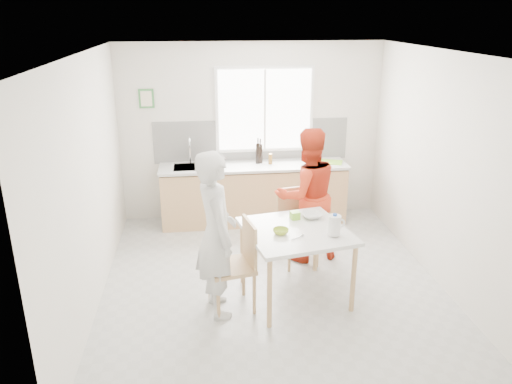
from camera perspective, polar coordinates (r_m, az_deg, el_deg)
The scene contains 21 objects.
ground at distance 6.13m, azimuth 1.84°, elevation -10.44°, with size 4.50×4.50×0.00m, color #B7B7B2.
room_shell at distance 5.49m, azimuth 2.03°, elevation 4.55°, with size 4.50×4.50×4.50m.
window at distance 7.65m, azimuth 1.00°, elevation 9.39°, with size 1.50×0.06×1.30m.
backsplash at distance 7.74m, azimuth -0.51°, elevation 5.91°, with size 3.00×0.02×0.65m, color white.
picture_frame at distance 7.59m, azimuth -12.43°, elevation 10.38°, with size 0.22×0.03×0.28m.
kitchen_counter at distance 7.71m, azimuth -0.29°, elevation -0.44°, with size 2.84×0.64×1.37m.
dining_table at distance 5.56m, azimuth 4.59°, elevation -5.10°, with size 1.28×1.28×0.84m.
chair_left at distance 5.45m, azimuth -2.09°, elevation -7.93°, with size 0.55×0.55×1.01m.
chair_far at distance 6.47m, azimuth 4.61°, elevation -3.48°, with size 0.53×0.53×0.98m.
person_white at distance 5.24m, azimuth -4.58°, elevation -4.86°, with size 0.66×0.43×1.81m, color silver.
person_red at distance 6.43m, azimuth 5.82°, elevation -0.37°, with size 0.85×0.67×1.76m, color red.
bowl_green at distance 5.40m, azimuth 2.86°, elevation -4.51°, with size 0.17×0.17×0.05m, color #99B529.
bowl_white at distance 5.84m, azimuth 6.40°, elevation -2.68°, with size 0.24×0.24×0.06m, color silver.
milk_jug at distance 5.37m, azimuth 9.00°, elevation -3.73°, with size 0.19×0.13×0.24m.
green_box at distance 5.78m, azimuth 4.48°, elevation -2.67°, with size 0.10×0.10×0.09m, color #83CD2F.
spoon at distance 5.31m, azimuth 4.73°, elevation -5.22°, with size 0.01×0.01×0.16m, color #A5A5AA.
cutting_board at distance 7.75m, azimuth 8.52°, elevation 3.42°, with size 0.35×0.25×0.01m, color #8ACE2F.
wine_bottle_a at distance 7.57m, azimuth 0.22°, elevation 4.46°, with size 0.07×0.07×0.32m, color black.
wine_bottle_b at distance 7.60m, azimuth 0.49°, elevation 4.44°, with size 0.07×0.07×0.30m, color black.
jar_amber at distance 7.56m, azimuth 1.65°, elevation 3.80°, with size 0.06×0.06×0.16m, color brown.
soap_bottle at distance 7.52m, azimuth -4.74°, elevation 3.82°, with size 0.09×0.09×0.20m, color #999999.
Camera 1 is at (-0.81, -5.23, 3.09)m, focal length 35.00 mm.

